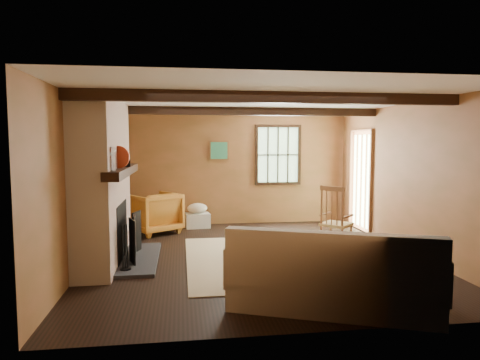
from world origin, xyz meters
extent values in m
plane|color=black|center=(0.00, 0.00, 0.00)|extent=(5.50, 5.50, 0.00)
cube|color=#9D5A37|center=(0.00, 2.75, 1.20)|extent=(5.00, 0.02, 2.40)
cube|color=#9D5A37|center=(0.00, -2.75, 1.20)|extent=(5.00, 0.02, 2.40)
cube|color=#9D5A37|center=(-2.50, 0.00, 1.20)|extent=(0.02, 5.50, 2.40)
cube|color=#9D5A37|center=(2.50, 0.00, 1.20)|extent=(0.02, 5.50, 2.40)
cube|color=white|center=(0.00, 0.00, 2.40)|extent=(5.00, 5.50, 0.02)
cube|color=black|center=(0.00, -1.20, 2.33)|extent=(5.00, 0.12, 0.14)
cube|color=black|center=(0.00, 1.20, 2.33)|extent=(5.00, 0.12, 0.14)
cube|color=black|center=(1.00, 2.72, 1.50)|extent=(1.02, 0.06, 1.32)
cube|color=#A7D3A1|center=(1.00, 2.75, 1.50)|extent=(0.90, 0.01, 1.20)
cube|color=black|center=(1.00, 2.73, 1.50)|extent=(0.90, 0.03, 0.02)
cube|color=brown|center=(2.47, 1.70, 1.00)|extent=(0.06, 1.00, 2.06)
cube|color=#A7D3A1|center=(2.50, 1.70, 1.00)|extent=(0.01, 0.80, 1.85)
cube|color=brown|center=(-0.30, 2.72, 1.60)|extent=(0.42, 0.03, 0.42)
cube|color=#287A6F|center=(-0.30, 2.71, 1.60)|extent=(0.36, 0.01, 0.36)
cube|color=brown|center=(-2.25, 0.00, 1.20)|extent=(0.50, 2.20, 2.40)
cube|color=black|center=(-2.18, 0.00, 0.45)|extent=(0.38, 1.00, 0.85)
cube|color=#353539|center=(-1.75, 0.00, 0.03)|extent=(0.55, 1.80, 0.05)
cube|color=black|center=(-1.97, 0.00, 1.35)|extent=(0.22, 2.30, 0.12)
cube|color=black|center=(-1.82, -0.32, 0.37)|extent=(0.12, 0.31, 0.64)
cube|color=black|center=(-1.82, 0.01, 0.37)|extent=(0.02, 0.32, 0.64)
cube|color=black|center=(-1.82, 0.34, 0.37)|extent=(0.11, 0.31, 0.64)
cylinder|color=black|center=(-1.88, -0.63, 0.06)|extent=(0.15, 0.15, 0.02)
cylinder|color=black|center=(-1.91, -0.66, 0.36)|extent=(0.01, 0.01, 0.62)
cylinder|color=black|center=(-1.88, -0.63, 0.36)|extent=(0.01, 0.01, 0.62)
cylinder|color=black|center=(-1.85, -0.60, 0.36)|extent=(0.01, 0.01, 0.62)
cylinder|color=white|center=(-1.98, -0.88, 1.51)|extent=(0.09, 0.09, 0.20)
sphere|color=white|center=(-1.98, -0.88, 1.66)|extent=(0.11, 0.11, 0.11)
cylinder|color=#A32E12|center=(-1.98, -0.31, 1.57)|extent=(0.31, 0.11, 0.32)
cube|color=black|center=(-1.98, 0.06, 1.47)|extent=(0.24, 0.18, 0.12)
cylinder|color=black|center=(-1.98, 0.49, 1.46)|extent=(0.09, 0.09, 0.11)
cylinder|color=black|center=(-1.98, 0.62, 1.45)|extent=(0.07, 0.07, 0.08)
cube|color=#CDB688|center=(0.20, -0.20, 0.00)|extent=(2.50, 3.00, 0.01)
cube|color=tan|center=(1.44, 0.27, 0.41)|extent=(0.61, 0.61, 0.05)
cube|color=brown|center=(1.31, 0.14, 1.03)|extent=(0.33, 0.33, 0.07)
cylinder|color=brown|center=(1.70, 0.27, 0.21)|extent=(0.03, 0.03, 0.40)
cylinder|color=brown|center=(1.44, 0.53, 0.21)|extent=(0.03, 0.03, 0.40)
cylinder|color=brown|center=(1.44, 0.01, 0.21)|extent=(0.03, 0.03, 0.40)
cylinder|color=brown|center=(1.18, 0.27, 0.21)|extent=(0.03, 0.03, 0.40)
cylinder|color=brown|center=(1.44, 0.01, 0.73)|extent=(0.03, 0.03, 0.69)
cylinder|color=brown|center=(1.18, 0.27, 0.73)|extent=(0.03, 0.03, 0.69)
cylinder|color=brown|center=(1.37, 0.08, 0.71)|extent=(0.02, 0.02, 0.57)
cylinder|color=brown|center=(1.31, 0.14, 0.71)|extent=(0.02, 0.02, 0.57)
cylinder|color=brown|center=(1.24, 0.21, 0.71)|extent=(0.02, 0.02, 0.57)
cube|color=brown|center=(1.58, 0.13, 0.57)|extent=(0.30, 0.30, 0.03)
cube|color=brown|center=(1.30, 0.41, 0.57)|extent=(0.30, 0.30, 0.03)
cube|color=brown|center=(1.57, 0.14, 0.01)|extent=(0.58, 0.57, 0.03)
cube|color=brown|center=(1.31, 0.40, 0.01)|extent=(0.58, 0.57, 0.03)
cube|color=silver|center=(0.51, -2.10, 0.24)|extent=(2.36, 1.70, 0.47)
cube|color=silver|center=(0.35, -2.48, 0.59)|extent=(2.06, 0.95, 0.59)
cube|color=silver|center=(-0.44, -1.72, 0.45)|extent=(0.50, 0.96, 0.43)
cube|color=silver|center=(1.46, -2.48, 0.45)|extent=(0.50, 0.96, 0.43)
ellipsoid|color=silver|center=(1.05, -2.20, 0.59)|extent=(0.41, 0.27, 0.39)
cylinder|color=#523223|center=(-2.23, 2.60, 0.06)|extent=(0.37, 0.11, 0.11)
cylinder|color=#523223|center=(-2.11, 2.60, 0.06)|extent=(0.37, 0.11, 0.11)
cylinder|color=#523223|center=(-1.99, 2.60, 0.06)|extent=(0.37, 0.11, 0.11)
cylinder|color=#523223|center=(-2.23, 2.60, 0.17)|extent=(0.37, 0.11, 0.11)
cylinder|color=#523223|center=(-2.11, 2.60, 0.17)|extent=(0.37, 0.11, 0.11)
cylinder|color=#523223|center=(-1.99, 2.60, 0.17)|extent=(0.37, 0.11, 0.11)
cube|color=silver|center=(-0.79, 2.40, 0.15)|extent=(0.54, 0.44, 0.30)
ellipsoid|color=silver|center=(-0.79, 2.40, 0.41)|extent=(0.49, 0.43, 0.21)
imported|color=#BF6026|center=(-1.65, 1.96, 0.40)|extent=(1.20, 1.20, 0.80)
camera|label=1|loc=(-1.11, -6.47, 1.77)|focal=32.00mm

